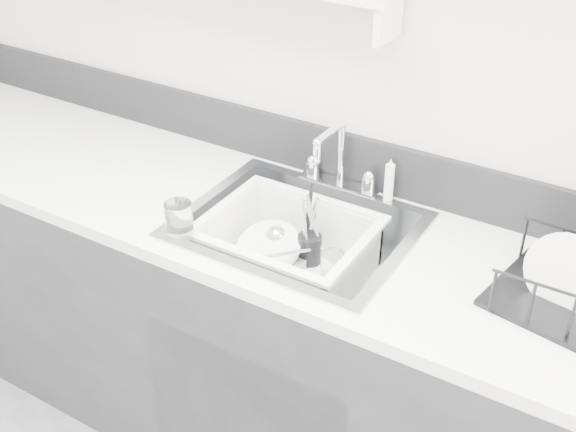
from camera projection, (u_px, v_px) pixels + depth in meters
The scene contains 13 objects.
room_shell at pixel (14, 43), 1.03m from camera, with size 3.50×3.00×2.60m.
counter_run at pixel (296, 348), 2.27m from camera, with size 3.20×0.62×0.92m.
backsplash at pixel (347, 158), 2.19m from camera, with size 3.20×0.02×0.16m, color black.
sink at pixel (297, 252), 2.07m from camera, with size 0.64×0.52×0.20m, color silver, non-canonical shape.
faucet at pixel (339, 171), 2.16m from camera, with size 0.26×0.18×0.23m.
side_sprayer at pixel (389, 180), 2.10m from camera, with size 0.03×0.03×0.14m, color white.
wash_tub at pixel (288, 250), 2.06m from camera, with size 0.47×0.38×0.18m, color white, non-canonical shape.
plate_stack at pixel (271, 255), 2.12m from camera, with size 0.24×0.23×0.09m.
utensil_cup at pixel (310, 246), 2.11m from camera, with size 0.07×0.07×0.24m.
ladle at pixel (289, 253), 2.11m from camera, with size 0.27×0.10×0.08m, color silver, non-canonical shape.
tumbler_in_tub at pixel (332, 267), 2.03m from camera, with size 0.07×0.07×0.10m, color white.
tumbler_counter at pixel (179, 220), 1.95m from camera, with size 0.08×0.08×0.10m, color white.
bowl_small at pixel (310, 290), 2.00m from camera, with size 0.10×0.10×0.03m, color white.
Camera 1 is at (0.85, -0.27, 2.03)m, focal length 45.00 mm.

